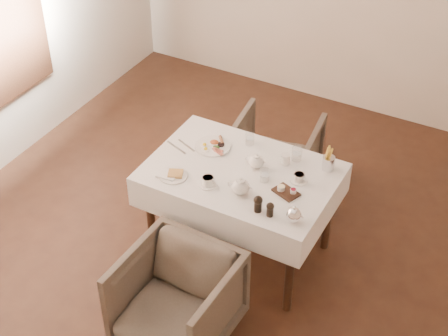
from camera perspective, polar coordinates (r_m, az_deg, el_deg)
The scene contains 20 objects.
table at distance 4.74m, azimuth 1.41°, elevation -1.36°, with size 1.28×0.88×0.75m.
armchair_near at distance 4.42m, azimuth -3.94°, elevation -10.86°, with size 0.68×0.70×0.64m, color #50453A.
armchair_far at distance 5.57m, azimuth 4.28°, elevation 1.11°, with size 0.66×0.68×0.62m, color #50453A.
breakfast_plate at distance 4.88m, azimuth -0.90°, elevation 1.88°, with size 0.26×0.26×0.03m.
side_plate at distance 4.63m, azimuth -4.35°, elevation -0.58°, with size 0.20×0.20×0.02m.
teapot_centre at distance 4.67m, azimuth 2.70°, elevation 0.64°, with size 0.15×0.11×0.12m, color white, non-canonical shape.
teapot_front at distance 4.44m, azimuth 1.39°, elevation -1.49°, with size 0.16×0.13×0.13m, color white, non-canonical shape.
creamer at distance 4.72m, azimuth 5.13°, elevation 0.76°, with size 0.06×0.06×0.07m, color white.
teacup_near at distance 4.53m, azimuth -1.34°, elevation -1.12°, with size 0.13×0.13×0.06m.
teacup_far at distance 4.59m, azimuth 6.26°, elevation -0.81°, with size 0.12×0.12×0.06m.
glass_left at distance 4.89m, azimuth 2.16°, elevation 2.43°, with size 0.06×0.06×0.09m, color silver.
glass_mid at distance 4.56m, azimuth 3.39°, elevation -0.59°, with size 0.06×0.06×0.09m, color silver.
glass_right at distance 4.76m, azimuth 6.07°, elevation 1.18°, with size 0.07×0.07×0.10m, color silver.
condiment_board at distance 4.49m, azimuth 5.17°, elevation -1.94°, with size 0.19×0.16×0.04m.
pepper_mill_left at distance 4.32m, azimuth 2.84°, elevation -2.98°, with size 0.06×0.06×0.12m, color black, non-canonical shape.
pepper_mill_right at distance 4.29m, azimuth 3.85°, elevation -3.45°, with size 0.05×0.05×0.10m, color black, non-canonical shape.
silver_pot at distance 4.25m, azimuth 5.83°, elevation -3.82°, with size 0.12×0.10×0.13m, color white, non-canonical shape.
fries_cup at distance 4.69m, azimuth 8.70°, elevation 0.68°, with size 0.09×0.09×0.18m.
cutlery_fork at distance 4.90m, azimuth -3.13°, elevation 1.89°, with size 0.01×0.19×0.00m, color silver.
cutlery_knife at distance 4.89m, azimuth -3.98°, elevation 1.71°, with size 0.02×0.21×0.00m, color silver.
Camera 1 is at (1.66, -3.08, 3.64)m, focal length 55.00 mm.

